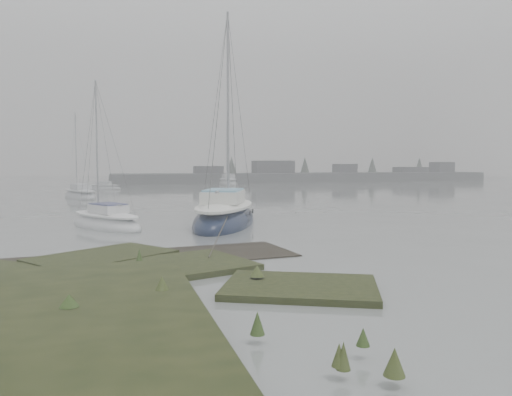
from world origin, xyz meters
name	(u,v)px	position (x,y,z in m)	size (l,w,h in m)	color
ground	(159,199)	(0.00, 30.00, 0.00)	(160.00, 160.00, 0.00)	slate
far_shoreline	(312,176)	(26.84, 61.90, 0.85)	(60.00, 8.00, 4.15)	#4C4F51
sailboat_main	(225,218)	(1.49, 11.98, 0.34)	(5.45, 8.25, 11.10)	black
sailboat_white	(106,223)	(-3.95, 12.46, 0.23)	(4.08, 5.30, 7.27)	silver
sailboat_far_a	(80,195)	(-6.23, 33.00, 0.24)	(3.72, 5.79, 7.78)	#9FA4A9
sailboat_far_b	(228,183)	(11.35, 53.91, 0.29)	(2.33, 6.60, 9.23)	silver
sailboat_far_c	(103,188)	(-4.60, 46.48, 0.19)	(4.47, 3.14, 6.04)	#A2A7AB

